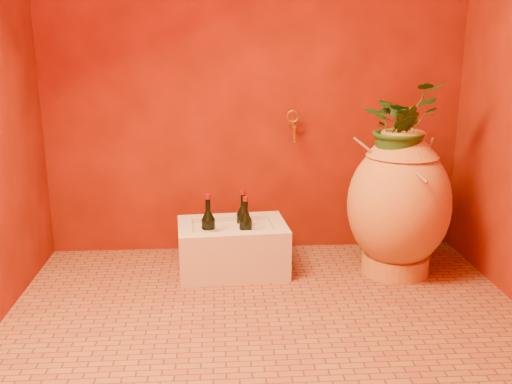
{
  "coord_description": "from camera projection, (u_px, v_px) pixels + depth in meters",
  "views": [
    {
      "loc": [
        -0.22,
        -2.4,
        1.28
      ],
      "look_at": [
        -0.04,
        0.35,
        0.54
      ],
      "focal_mm": 40.0,
      "sensor_mm": 36.0,
      "label": 1
    }
  ],
  "objects": [
    {
      "name": "wine_bottle_c",
      "position": [
        243.0,
        225.0,
        3.2
      ],
      "size": [
        0.08,
        0.08,
        0.32
      ],
      "color": "black",
      "rests_on": "stone_basin"
    },
    {
      "name": "wall_tap",
      "position": [
        293.0,
        124.0,
        3.34
      ],
      "size": [
        0.08,
        0.16,
        0.18
      ],
      "color": "#A68026",
      "rests_on": "wall_back"
    },
    {
      "name": "floor",
      "position": [
        269.0,
        322.0,
        2.66
      ],
      "size": [
        2.5,
        2.5,
        0.0
      ],
      "primitive_type": "plane",
      "color": "brown",
      "rests_on": "ground"
    },
    {
      "name": "wine_bottle_a",
      "position": [
        209.0,
        231.0,
        3.1
      ],
      "size": [
        0.08,
        0.08,
        0.32
      ],
      "color": "black",
      "rests_on": "stone_basin"
    },
    {
      "name": "plant_main",
      "position": [
        400.0,
        125.0,
        3.03
      ],
      "size": [
        0.54,
        0.53,
        0.46
      ],
      "primitive_type": "imported",
      "rotation": [
        0.0,
        0.0,
        0.55
      ],
      "color": "#1D4D1B",
      "rests_on": "amphora"
    },
    {
      "name": "amphora",
      "position": [
        399.0,
        204.0,
        3.13
      ],
      "size": [
        0.71,
        0.71,
        0.81
      ],
      "rotation": [
        0.0,
        0.0,
        -0.31
      ],
      "color": "#C08136",
      "rests_on": "floor"
    },
    {
      "name": "wall_back",
      "position": [
        255.0,
        44.0,
        3.3
      ],
      "size": [
        2.5,
        0.02,
        2.5
      ],
      "primitive_type": "cube",
      "color": "#531304",
      "rests_on": "ground"
    },
    {
      "name": "stone_basin",
      "position": [
        232.0,
        248.0,
        3.22
      ],
      "size": [
        0.63,
        0.45,
        0.28
      ],
      "rotation": [
        0.0,
        0.0,
        0.08
      ],
      "color": "#BEB19D",
      "rests_on": "floor"
    },
    {
      "name": "wine_bottle_b",
      "position": [
        246.0,
        231.0,
        3.11
      ],
      "size": [
        0.07,
        0.07,
        0.31
      ],
      "color": "black",
      "rests_on": "stone_basin"
    },
    {
      "name": "plant_side",
      "position": [
        400.0,
        136.0,
        2.99
      ],
      "size": [
        0.22,
        0.2,
        0.33
      ],
      "primitive_type": "imported",
      "rotation": [
        0.0,
        0.0,
        -0.32
      ],
      "color": "#1D4D1B",
      "rests_on": "amphora"
    }
  ]
}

